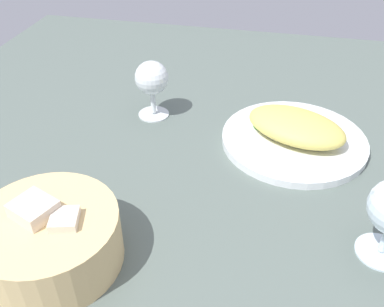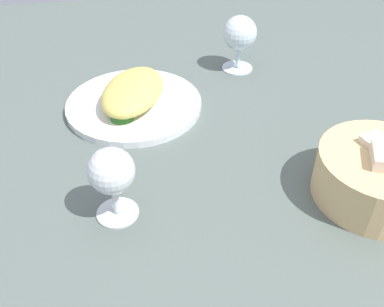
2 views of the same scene
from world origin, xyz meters
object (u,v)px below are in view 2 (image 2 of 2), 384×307
plate (134,105)px  wine_glass_far (240,36)px  wine_glass_near (112,175)px  bread_basket (378,175)px

plate → wine_glass_far: bearing=117.4°
plate → wine_glass_near: 28.99cm
wine_glass_far → plate: bearing=-62.6°
bread_basket → wine_glass_near: wine_glass_near is taller
bread_basket → wine_glass_near: (-2.30, -38.33, 3.67)cm
wine_glass_far → wine_glass_near: bearing=-34.7°
bread_basket → wine_glass_far: size_ratio=1.53×
plate → wine_glass_far: size_ratio=2.17×
bread_basket → wine_glass_far: wine_glass_far is taller
plate → wine_glass_near: (27.86, -4.09, 6.89)cm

